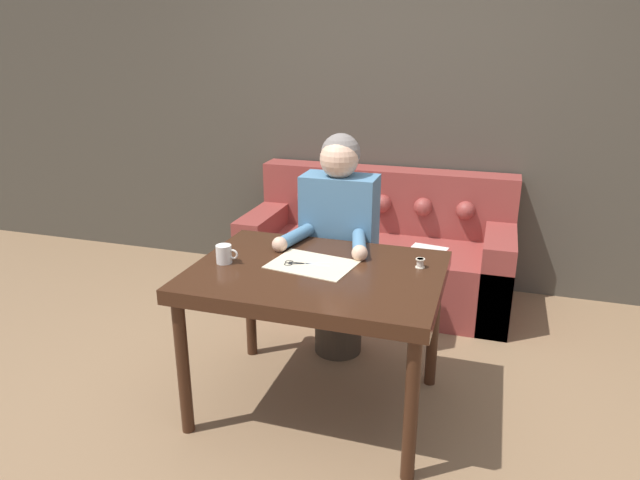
% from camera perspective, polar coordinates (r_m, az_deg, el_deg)
% --- Properties ---
extents(ground_plane, '(16.00, 16.00, 0.00)m').
position_cam_1_polar(ground_plane, '(3.08, 0.32, -15.95)').
color(ground_plane, '#846647').
extents(wall_back, '(8.00, 0.06, 2.60)m').
position_cam_1_polar(wall_back, '(4.28, 7.65, 12.78)').
color(wall_back, '#474238').
rests_on(wall_back, ground_plane).
extents(dining_table, '(1.18, 0.87, 0.76)m').
position_cam_1_polar(dining_table, '(2.73, -0.35, -4.51)').
color(dining_table, '#381E11').
rests_on(dining_table, ground_plane).
extents(couch, '(1.86, 0.81, 0.90)m').
position_cam_1_polar(couch, '(4.13, 5.76, -1.42)').
color(couch, brown).
rests_on(couch, ground_plane).
extents(person, '(0.50, 0.57, 1.31)m').
position_cam_1_polar(person, '(3.24, 1.88, -0.63)').
color(person, '#33281E').
rests_on(person, ground_plane).
extents(pattern_paper_main, '(0.43, 0.35, 0.00)m').
position_cam_1_polar(pattern_paper_main, '(2.75, -0.80, -2.45)').
color(pattern_paper_main, beige).
rests_on(pattern_paper_main, dining_table).
extents(scissors, '(0.23, 0.11, 0.01)m').
position_cam_1_polar(scissors, '(2.75, -2.13, -2.38)').
color(scissors, silver).
rests_on(scissors, dining_table).
extents(mug, '(0.11, 0.08, 0.09)m').
position_cam_1_polar(mug, '(2.79, -9.55, -1.40)').
color(mug, silver).
rests_on(mug, dining_table).
extents(thread_spool, '(0.04, 0.04, 0.05)m').
position_cam_1_polar(thread_spool, '(2.75, 9.98, -2.29)').
color(thread_spool, beige).
rests_on(thread_spool, dining_table).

